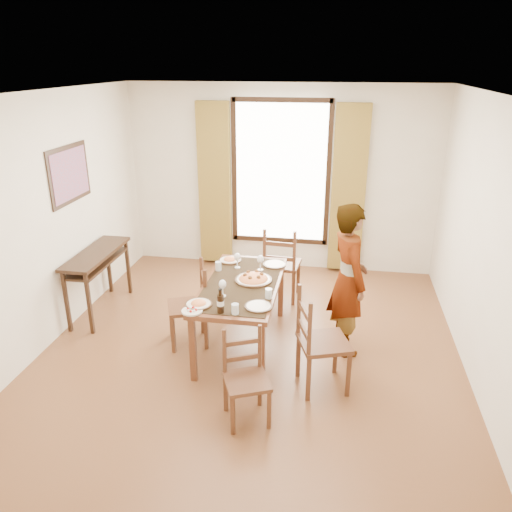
% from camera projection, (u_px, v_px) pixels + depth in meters
% --- Properties ---
extents(ground, '(5.00, 5.00, 0.00)m').
position_uv_depth(ground, '(251.00, 350.00, 5.50)').
color(ground, brown).
rests_on(ground, ground).
extents(room_shell, '(4.60, 5.10, 2.74)m').
position_uv_depth(room_shell, '(252.00, 212.00, 5.05)').
color(room_shell, silver).
rests_on(room_shell, ground).
extents(console_table, '(0.38, 1.20, 0.80)m').
position_uv_depth(console_table, '(97.00, 261.00, 6.12)').
color(console_table, black).
rests_on(console_table, ground).
extents(dining_table, '(0.80, 1.60, 0.76)m').
position_uv_depth(dining_table, '(242.00, 289.00, 5.37)').
color(dining_table, brown).
rests_on(dining_table, ground).
extents(chair_west, '(0.54, 0.54, 0.95)m').
position_uv_depth(chair_west, '(191.00, 307.00, 5.51)').
color(chair_west, brown).
rests_on(chair_west, ground).
extents(chair_north, '(0.48, 0.48, 1.01)m').
position_uv_depth(chair_north, '(281.00, 266.00, 6.52)').
color(chair_north, brown).
rests_on(chair_north, ground).
extents(chair_south, '(0.49, 0.49, 0.84)m').
position_uv_depth(chair_south, '(246.00, 380.00, 4.34)').
color(chair_south, brown).
rests_on(chair_south, ground).
extents(chair_east, '(0.57, 0.57, 1.02)m').
position_uv_depth(chair_east, '(320.00, 344.00, 4.73)').
color(chair_east, brown).
rests_on(chair_east, ground).
extents(man, '(0.87, 0.79, 1.66)m').
position_uv_depth(man, '(348.00, 280.00, 5.25)').
color(man, gray).
rests_on(man, ground).
extents(plate_sw, '(0.27, 0.27, 0.05)m').
position_uv_depth(plate_sw, '(199.00, 303.00, 4.85)').
color(plate_sw, silver).
rests_on(plate_sw, dining_table).
extents(plate_se, '(0.27, 0.27, 0.05)m').
position_uv_depth(plate_se, '(259.00, 305.00, 4.81)').
color(plate_se, silver).
rests_on(plate_se, dining_table).
extents(plate_nw, '(0.27, 0.27, 0.05)m').
position_uv_depth(plate_nw, '(230.00, 259.00, 5.91)').
color(plate_nw, silver).
rests_on(plate_nw, dining_table).
extents(plate_ne, '(0.27, 0.27, 0.05)m').
position_uv_depth(plate_ne, '(275.00, 263.00, 5.79)').
color(plate_ne, silver).
rests_on(plate_ne, dining_table).
extents(pasta_platter, '(0.40, 0.40, 0.10)m').
position_uv_depth(pasta_platter, '(253.00, 277.00, 5.37)').
color(pasta_platter, red).
rests_on(pasta_platter, dining_table).
extents(caprese_plate, '(0.20, 0.20, 0.04)m').
position_uv_depth(caprese_plate, '(192.00, 310.00, 4.73)').
color(caprese_plate, silver).
rests_on(caprese_plate, dining_table).
extents(wine_glass_a, '(0.08, 0.08, 0.18)m').
position_uv_depth(wine_glass_a, '(223.00, 288.00, 5.01)').
color(wine_glass_a, white).
rests_on(wine_glass_a, dining_table).
extents(wine_glass_b, '(0.08, 0.08, 0.18)m').
position_uv_depth(wine_glass_b, '(260.00, 263.00, 5.63)').
color(wine_glass_b, white).
rests_on(wine_glass_b, dining_table).
extents(wine_glass_c, '(0.08, 0.08, 0.18)m').
position_uv_depth(wine_glass_c, '(237.00, 260.00, 5.70)').
color(wine_glass_c, white).
rests_on(wine_glass_c, dining_table).
extents(tumbler_a, '(0.07, 0.07, 0.10)m').
position_uv_depth(tumbler_a, '(269.00, 294.00, 4.99)').
color(tumbler_a, silver).
rests_on(tumbler_a, dining_table).
extents(tumbler_b, '(0.07, 0.07, 0.10)m').
position_uv_depth(tumbler_b, '(218.00, 266.00, 5.65)').
color(tumbler_b, silver).
rests_on(tumbler_b, dining_table).
extents(tumbler_c, '(0.07, 0.07, 0.10)m').
position_uv_depth(tumbler_c, '(235.00, 309.00, 4.68)').
color(tumbler_c, silver).
rests_on(tumbler_c, dining_table).
extents(wine_bottle, '(0.07, 0.07, 0.25)m').
position_uv_depth(wine_bottle, '(220.00, 301.00, 4.68)').
color(wine_bottle, black).
rests_on(wine_bottle, dining_table).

